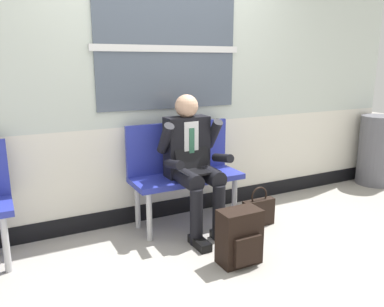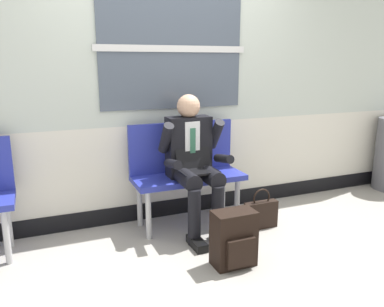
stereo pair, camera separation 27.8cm
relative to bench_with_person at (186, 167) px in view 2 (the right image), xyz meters
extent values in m
plane|color=#9E9991|center=(-0.10, -0.37, -0.56)|extent=(18.00, 18.00, 0.00)
cube|color=beige|center=(-0.10, 0.27, 1.23)|extent=(5.88, 0.12, 1.68)
cube|color=silver|center=(-0.10, 0.27, 0.00)|extent=(5.88, 0.12, 0.78)
cube|color=black|center=(-0.10, 0.27, -0.47)|extent=(5.88, 0.14, 0.16)
cube|color=#4C5666|center=(-0.04, 0.20, 1.08)|extent=(1.39, 0.02, 1.10)
cube|color=silver|center=(-0.04, 0.19, 1.08)|extent=(1.47, 0.03, 0.06)
cube|color=#28339E|center=(0.00, -0.08, -0.09)|extent=(1.04, 0.42, 0.05)
cube|color=#28339E|center=(0.00, 0.10, 0.17)|extent=(1.04, 0.04, 0.47)
cylinder|color=#B7B7BC|center=(-0.44, -0.23, -0.34)|extent=(0.05, 0.05, 0.44)
cylinder|color=#B7B7BC|center=(-0.44, 0.07, -0.34)|extent=(0.05, 0.05, 0.44)
cylinder|color=#B7B7BC|center=(0.44, -0.23, -0.34)|extent=(0.05, 0.05, 0.44)
cylinder|color=#B7B7BC|center=(0.44, 0.07, -0.34)|extent=(0.05, 0.05, 0.44)
cylinder|color=#B7B7BC|center=(-1.56, -0.23, -0.34)|extent=(0.05, 0.05, 0.44)
cylinder|color=#B7B7BC|center=(-1.56, 0.07, -0.34)|extent=(0.05, 0.05, 0.44)
cylinder|color=black|center=(-0.11, -0.29, -0.02)|extent=(0.15, 0.40, 0.15)
cylinder|color=black|center=(-0.11, -0.48, -0.31)|extent=(0.11, 0.11, 0.49)
cube|color=black|center=(-0.11, -0.54, -0.52)|extent=(0.10, 0.26, 0.07)
cylinder|color=black|center=(0.11, -0.29, -0.02)|extent=(0.15, 0.40, 0.15)
cylinder|color=black|center=(0.11, -0.48, -0.31)|extent=(0.11, 0.11, 0.49)
cube|color=black|center=(0.11, -0.54, -0.52)|extent=(0.10, 0.26, 0.07)
cube|color=black|center=(0.00, -0.08, 0.21)|extent=(0.40, 0.18, 0.55)
cube|color=silver|center=(0.00, -0.17, 0.26)|extent=(0.14, 0.01, 0.39)
cube|color=#2D664C|center=(0.00, -0.18, 0.23)|extent=(0.05, 0.01, 0.33)
sphere|color=tan|center=(0.00, -0.08, 0.58)|extent=(0.21, 0.21, 0.21)
cylinder|color=black|center=(-0.24, -0.15, 0.32)|extent=(0.09, 0.25, 0.30)
cylinder|color=black|center=(-0.24, -0.32, 0.13)|extent=(0.08, 0.27, 0.12)
cylinder|color=black|center=(0.24, -0.15, 0.32)|extent=(0.09, 0.25, 0.30)
cylinder|color=black|center=(0.24, -0.32, 0.13)|extent=(0.08, 0.27, 0.12)
cube|color=black|center=(0.00, -0.32, 0.04)|extent=(0.33, 0.22, 0.02)
cube|color=black|center=(0.00, -0.19, 0.15)|extent=(0.33, 0.08, 0.21)
cube|color=black|center=(0.04, -0.90, -0.34)|extent=(0.32, 0.19, 0.43)
cube|color=black|center=(0.04, -1.02, -0.40)|extent=(0.23, 0.04, 0.22)
cube|color=black|center=(0.59, -0.41, -0.43)|extent=(0.33, 0.08, 0.26)
torus|color=black|center=(0.59, -0.41, -0.26)|extent=(0.18, 0.02, 0.18)
camera|label=1|loc=(-1.54, -3.16, 0.97)|focal=36.10mm
camera|label=2|loc=(-1.29, -3.28, 0.97)|focal=36.10mm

